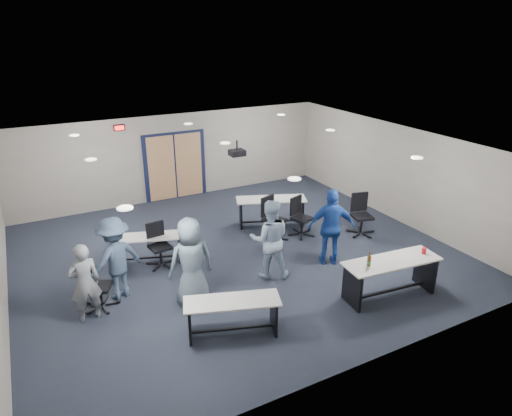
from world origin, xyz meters
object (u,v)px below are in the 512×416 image
chair_back_d (302,217)px  person_back (115,259)px  person_lightblue (270,239)px  chair_back_a (160,245)px  chair_loose_right (362,215)px  person_gray (85,283)px  chair_loose_left (99,285)px  table_back_left (149,244)px  table_front_right (391,271)px  table_front_left (232,311)px  table_back_right (271,207)px  chair_back_c (274,219)px  person_plaid (191,262)px  person_navy (331,227)px

chair_back_d → person_back: 5.02m
person_lightblue → chair_back_a: bearing=-14.6°
chair_loose_right → person_gray: bearing=-161.6°
chair_loose_left → person_back: (0.40, 0.21, 0.38)m
table_back_left → chair_loose_left: bearing=-115.4°
chair_back_a → chair_back_d: (3.79, -0.15, 0.01)m
table_front_right → person_lightblue: person_lightblue is taller
chair_back_a → person_gray: (-1.83, -1.40, 0.28)m
table_front_left → table_back_right: size_ratio=0.90×
person_lightblue → table_front_right: bearing=157.9°
table_front_left → table_front_right: 3.40m
chair_back_a → person_gray: 2.32m
table_back_left → chair_loose_right: chair_loose_right is taller
chair_back_c → person_back: (-4.20, -0.91, 0.31)m
chair_loose_left → chair_loose_right: (6.80, 0.27, 0.05)m
chair_back_c → table_back_right: bearing=44.8°
chair_back_a → person_gray: bearing=-149.7°
table_front_left → chair_loose_left: size_ratio=1.80×
table_front_right → person_plaid: 4.03m
chair_loose_right → person_lightblue: (-3.25, -0.77, 0.35)m
table_back_left → chair_back_c: 3.25m
chair_loose_right → person_back: person_back is taller
chair_loose_right → person_back: bearing=-165.6°
table_front_right → chair_back_c: bearing=107.7°
person_back → table_front_right: bearing=131.5°
table_front_right → person_lightblue: (-1.78, 1.85, 0.33)m
person_plaid → chair_back_c: bearing=-146.1°
table_back_left → person_gray: (-1.65, -1.73, 0.34)m
table_back_left → table_back_right: table_back_right is taller
table_back_left → person_plaid: 2.18m
table_back_right → person_lightblue: bearing=-98.2°
chair_loose_left → person_plaid: (1.67, -0.69, 0.41)m
table_front_right → table_back_right: 4.31m
person_plaid → person_back: bearing=-32.9°
table_front_left → chair_back_a: (-0.40, 3.08, 0.04)m
table_back_right → chair_back_d: 1.05m
chair_back_a → person_plaid: 1.84m
person_gray → chair_back_a: bearing=-146.1°
chair_back_d → person_back: person_back is taller
chair_back_a → person_back: (-1.15, -0.89, 0.37)m
table_front_left → table_back_left: (-0.58, 3.40, -0.03)m
chair_back_a → chair_loose_right: bearing=-16.2°
chair_loose_right → person_gray: size_ratio=0.70×
table_front_right → person_navy: 1.77m
person_back → chair_loose_left: bearing=6.6°
chair_back_d → table_back_left: bearing=153.7°
table_front_right → person_gray: size_ratio=1.32×
person_navy → chair_back_a: bearing=0.8°
table_front_left → table_back_right: (3.02, 3.91, 0.05)m
table_front_left → person_navy: size_ratio=0.99×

